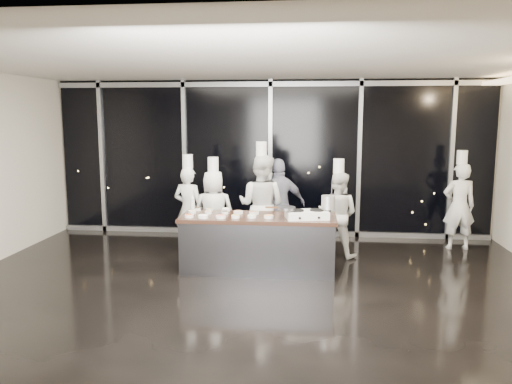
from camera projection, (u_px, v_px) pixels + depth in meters
The scene contains 15 objects.
ground at pixel (252, 290), 7.16m from camera, with size 9.00×9.00×0.00m, color black.
room_shell at pixel (264, 133), 6.80m from camera, with size 9.02×7.02×3.21m.
window_wall at pixel (270, 158), 10.29m from camera, with size 8.90×0.11×3.20m.
demo_counter at pixel (258, 243), 7.97m from camera, with size 2.46×0.86×0.90m.
stove at pixel (307, 214), 7.70m from camera, with size 0.70×0.51×0.14m.
frying_pan at pixel (286, 208), 7.67m from camera, with size 0.49×0.32×0.04m.
stock_pot at pixel (328, 202), 7.72m from camera, with size 0.21×0.21×0.21m, color #BABABD.
prep_bowls at pixel (225, 214), 7.96m from camera, with size 1.41×0.75×0.05m.
squeeze_bottle at pixel (192, 203), 8.34m from camera, with size 0.08×0.08×0.28m.
chef_far_left at pixel (189, 208), 9.09m from camera, with size 0.64×0.49×1.78m.
chef_left at pixel (214, 212), 8.91m from camera, with size 0.80×0.57×1.75m.
chef_center at pixel (261, 205), 8.85m from camera, with size 1.02×0.89×2.03m.
guest at pixel (279, 206), 9.06m from camera, with size 1.09×0.79×1.71m.
chef_right at pixel (338, 214), 8.77m from camera, with size 0.89×0.79×1.74m.
chef_side at pixel (459, 205), 9.24m from camera, with size 0.61×0.42×1.85m.
Camera 1 is at (0.77, -6.82, 2.48)m, focal length 35.00 mm.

